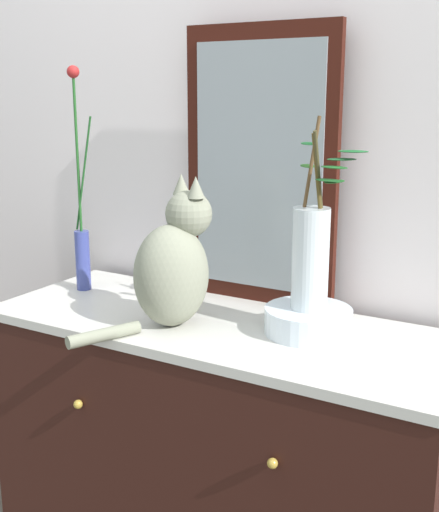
# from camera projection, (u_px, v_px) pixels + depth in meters

# --- Properties ---
(wall_back) EXTENTS (4.40, 0.08, 2.60)m
(wall_back) POSITION_uv_depth(u_px,v_px,m) (275.00, 159.00, 1.90)
(wall_back) COLOR white
(wall_back) RESTS_ON ground_plane
(sideboard) EXTENTS (1.27, 0.51, 0.90)m
(sideboard) POSITION_uv_depth(u_px,v_px,m) (219.00, 474.00, 1.84)
(sideboard) COLOR black
(sideboard) RESTS_ON ground_plane
(mirror_leaning) EXTENTS (0.46, 0.03, 0.77)m
(mirror_leaning) POSITION_uv_depth(u_px,v_px,m) (258.00, 168.00, 1.83)
(mirror_leaning) COLOR #35110A
(mirror_leaning) RESTS_ON sideboard
(cat_sitting) EXTENTS (0.25, 0.40, 0.39)m
(cat_sitting) POSITION_uv_depth(u_px,v_px,m) (173.00, 265.00, 1.68)
(cat_sitting) COLOR gray
(cat_sitting) RESTS_ON sideboard
(vase_slim_green) EXTENTS (0.08, 0.04, 0.66)m
(vase_slim_green) POSITION_uv_depth(u_px,v_px,m) (82.00, 233.00, 1.98)
(vase_slim_green) COLOR #3A4592
(vase_slim_green) RESTS_ON sideboard
(bowl_porcelain) EXTENTS (0.22, 0.22, 0.07)m
(bowl_porcelain) POSITION_uv_depth(u_px,v_px,m) (308.00, 321.00, 1.64)
(bowl_porcelain) COLOR white
(bowl_porcelain) RESTS_ON sideboard
(vase_glass_clear) EXTENTS (0.20, 0.14, 0.47)m
(vase_glass_clear) POSITION_uv_depth(u_px,v_px,m) (311.00, 253.00, 1.60)
(vase_glass_clear) COLOR silver
(vase_glass_clear) RESTS_ON bowl_porcelain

